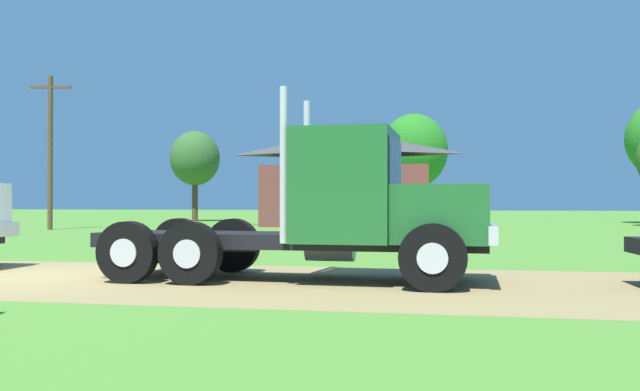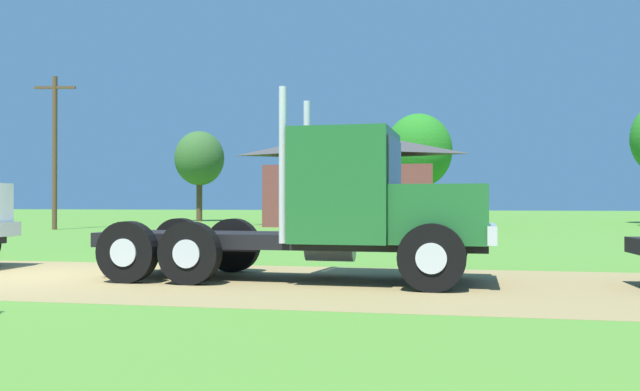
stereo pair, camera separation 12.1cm
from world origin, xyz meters
The scene contains 7 objects.
ground_plane centered at (0.00, 0.00, 0.00)m, with size 200.00×200.00×0.00m, color #51882E.
dirt_track centered at (0.00, 0.00, 0.00)m, with size 120.00×6.18×0.01m, color #96804F.
truck_foreground_white centered at (6.09, 0.43, 1.34)m, with size 7.74×2.80×3.60m.
shed_building centered at (1.93, 28.53, 2.81)m, with size 10.66×6.25×5.81m.
utility_pole_near centered at (-12.83, 20.32, 4.36)m, with size 2.19×0.52×8.22m.
tree_left centered at (-10.77, 35.98, 4.75)m, with size 3.74×3.74×6.84m.
tree_mid centered at (5.38, 42.47, 5.59)m, with size 5.42×5.42×8.58m.
Camera 1 is at (8.05, -12.24, 1.53)m, focal length 37.77 mm.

